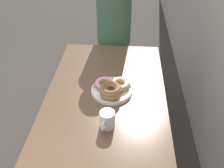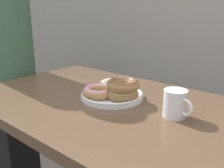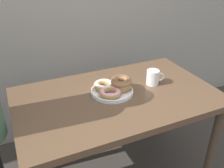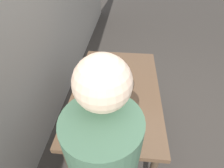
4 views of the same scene
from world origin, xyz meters
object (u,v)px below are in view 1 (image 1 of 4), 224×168
Objects in this scene: donut_plate at (112,88)px; coffee_mug at (107,119)px; dining_table at (106,103)px; person_figure at (114,32)px.

coffee_mug reaches higher than donut_plate.
donut_plate is 0.28m from coffee_mug.
dining_table is 0.80m from person_figure.
coffee_mug is at bearing -0.99° from donut_plate.
dining_table is 0.30m from coffee_mug.
person_figure is (-0.79, -0.00, 0.10)m from dining_table.
dining_table is at bearing 0.08° from person_figure.
donut_plate is 0.78m from person_figure.
dining_table is 0.83× the size of person_figure.
person_figure is at bearing -178.29° from coffee_mug.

